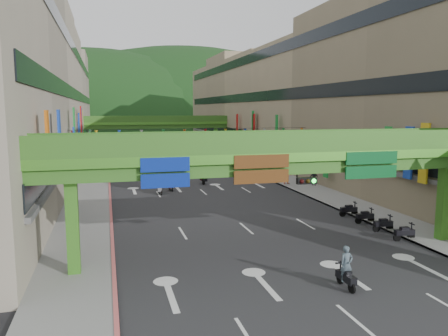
{
  "coord_description": "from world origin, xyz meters",
  "views": [
    {
      "loc": [
        -9.22,
        -16.23,
        8.27
      ],
      "look_at": [
        0.0,
        18.0,
        3.5
      ],
      "focal_mm": 35.0,
      "sensor_mm": 36.0,
      "label": 1
    }
  ],
  "objects_px": {
    "scooter_rider_mid": "(204,176)",
    "car_yellow": "(178,146)",
    "scooter_rider_near": "(346,269)",
    "overpass_near": "(301,166)",
    "car_silver": "(120,152)",
    "pedestrian_red": "(288,177)"
  },
  "relations": [
    {
      "from": "scooter_rider_mid",
      "to": "car_yellow",
      "type": "xyz_separation_m",
      "value": [
        3.89,
        42.3,
        -0.26
      ]
    },
    {
      "from": "scooter_rider_near",
      "to": "scooter_rider_mid",
      "type": "bearing_deg",
      "value": 90.44
    },
    {
      "from": "scooter_rider_near",
      "to": "scooter_rider_mid",
      "type": "relative_size",
      "value": 1.08
    },
    {
      "from": "scooter_rider_mid",
      "to": "overpass_near",
      "type": "bearing_deg",
      "value": -90.28
    },
    {
      "from": "scooter_rider_near",
      "to": "car_silver",
      "type": "relative_size",
      "value": 0.48
    },
    {
      "from": "scooter_rider_near",
      "to": "scooter_rider_mid",
      "type": "height_order",
      "value": "scooter_rider_near"
    },
    {
      "from": "overpass_near",
      "to": "car_silver",
      "type": "bearing_deg",
      "value": 97.74
    },
    {
      "from": "scooter_rider_near",
      "to": "pedestrian_red",
      "type": "xyz_separation_m",
      "value": [
        8.51,
        26.46,
        -0.02
      ]
    },
    {
      "from": "overpass_near",
      "to": "car_silver",
      "type": "height_order",
      "value": "overpass_near"
    },
    {
      "from": "car_yellow",
      "to": "scooter_rider_mid",
      "type": "bearing_deg",
      "value": -89.74
    },
    {
      "from": "car_silver",
      "to": "car_yellow",
      "type": "relative_size",
      "value": 1.04
    },
    {
      "from": "car_silver",
      "to": "pedestrian_red",
      "type": "bearing_deg",
      "value": -68.71
    },
    {
      "from": "scooter_rider_near",
      "to": "scooter_rider_mid",
      "type": "distance_m",
      "value": 29.69
    },
    {
      "from": "scooter_rider_near",
      "to": "car_yellow",
      "type": "height_order",
      "value": "scooter_rider_near"
    },
    {
      "from": "scooter_rider_near",
      "to": "pedestrian_red",
      "type": "height_order",
      "value": "scooter_rider_near"
    },
    {
      "from": "scooter_rider_mid",
      "to": "car_silver",
      "type": "bearing_deg",
      "value": 103.7
    },
    {
      "from": "car_silver",
      "to": "pedestrian_red",
      "type": "xyz_separation_m",
      "value": [
        16.8,
        -36.28,
        0.23
      ]
    },
    {
      "from": "car_yellow",
      "to": "pedestrian_red",
      "type": "xyz_separation_m",
      "value": [
        4.85,
        -45.53,
        0.23
      ]
    },
    {
      "from": "overpass_near",
      "to": "car_silver",
      "type": "distance_m",
      "value": 59.07
    },
    {
      "from": "scooter_rider_near",
      "to": "car_yellow",
      "type": "bearing_deg",
      "value": 87.09
    },
    {
      "from": "overpass_near",
      "to": "scooter_rider_mid",
      "type": "distance_m",
      "value": 25.66
    },
    {
      "from": "car_silver",
      "to": "scooter_rider_near",
      "type": "bearing_deg",
      "value": -86.04
    }
  ]
}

